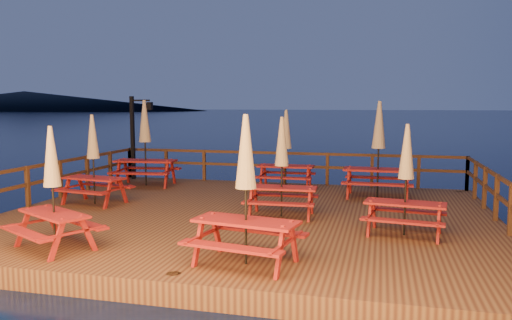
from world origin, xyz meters
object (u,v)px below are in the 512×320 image
object	(u,v)px
lamp_post	(136,130)
picnic_table_2	(93,158)
picnic_table_1	(286,148)
picnic_table_0	(246,187)

from	to	relation	value
lamp_post	picnic_table_2	size ratio (longest dim) A/B	1.23
picnic_table_1	picnic_table_2	distance (m)	5.89
picnic_table_0	picnic_table_1	bearing A→B (deg)	105.53
picnic_table_0	picnic_table_1	distance (m)	7.66
picnic_table_1	picnic_table_2	world-z (taller)	picnic_table_1
lamp_post	picnic_table_0	size ratio (longest dim) A/B	1.17
lamp_post	picnic_table_2	world-z (taller)	lamp_post
lamp_post	picnic_table_1	bearing A→B (deg)	-7.83
lamp_post	picnic_table_1	world-z (taller)	lamp_post
picnic_table_2	picnic_table_1	bearing A→B (deg)	46.87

